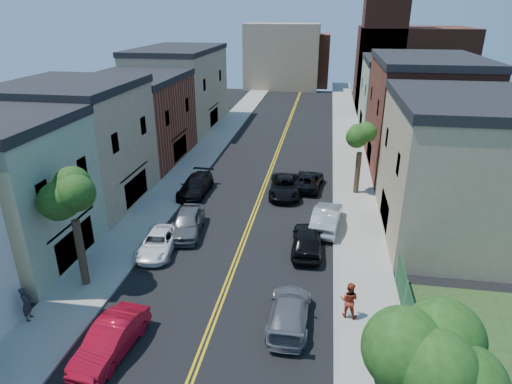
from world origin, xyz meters
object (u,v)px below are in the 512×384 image
at_px(black_car_left, 196,186).
at_px(silver_car_right, 327,218).
at_px(white_pickup, 158,243).
at_px(pedestrian_right, 349,300).
at_px(dark_car_right_far, 308,180).
at_px(black_suv_lane, 285,186).
at_px(pedestrian_left, 26,304).
at_px(grey_car_left, 187,222).
at_px(grey_car_right, 289,312).
at_px(black_car_right, 307,240).
at_px(red_sedan, 111,339).

bearing_deg(black_car_left, silver_car_right, -21.65).
distance_m(white_pickup, pedestrian_right, 12.84).
height_order(dark_car_right_far, pedestrian_right, pedestrian_right).
xyz_separation_m(white_pickup, black_suv_lane, (7.15, 10.65, 0.11)).
height_order(dark_car_right_far, pedestrian_left, pedestrian_left).
bearing_deg(white_pickup, dark_car_right_far, 49.28).
xyz_separation_m(grey_car_left, pedestrian_left, (-5.04, -10.29, 0.23)).
height_order(black_car_left, black_suv_lane, black_car_left).
xyz_separation_m(grey_car_right, pedestrian_right, (2.90, 0.86, 0.42)).
bearing_deg(black_suv_lane, dark_car_right_far, 41.25).
relative_size(black_car_left, dark_car_right_far, 1.06).
xyz_separation_m(white_pickup, black_car_right, (9.50, 1.61, 0.18)).
relative_size(red_sedan, silver_car_right, 0.90).
distance_m(black_car_left, black_suv_lane, 7.52).
xyz_separation_m(black_car_right, pedestrian_right, (2.41, -6.39, 0.31)).
bearing_deg(black_car_left, pedestrian_left, -101.10).
height_order(grey_car_left, black_suv_lane, grey_car_left).
xyz_separation_m(grey_car_right, silver_car_right, (1.70, 10.67, 0.13)).
distance_m(dark_car_right_far, pedestrian_left, 23.87).
relative_size(dark_car_right_far, pedestrian_right, 2.54).
bearing_deg(dark_car_right_far, black_car_left, 24.12).
bearing_deg(silver_car_right, black_suv_lane, -50.57).
height_order(grey_car_left, pedestrian_left, pedestrian_left).
bearing_deg(black_car_right, grey_car_left, -9.24).
bearing_deg(black_car_left, dark_car_right_far, 18.32).
bearing_deg(white_pickup, pedestrian_right, -26.83).
bearing_deg(silver_car_right, white_pickup, 32.25).
height_order(silver_car_right, black_suv_lane, silver_car_right).
distance_m(white_pickup, pedestrian_left, 8.52).
xyz_separation_m(white_pickup, grey_car_left, (1.15, 2.72, 0.20)).
distance_m(grey_car_left, silver_car_right, 9.83).
distance_m(black_suv_lane, pedestrian_right, 16.15).
bearing_deg(white_pickup, black_car_right, 4.66).
bearing_deg(silver_car_right, red_sedan, 62.84).
distance_m(black_car_left, pedestrian_left, 17.51).
xyz_separation_m(dark_car_right_far, black_suv_lane, (-1.86, -1.86, 0.06)).
relative_size(black_car_right, silver_car_right, 0.94).
height_order(black_car_left, grey_car_right, black_car_left).
height_order(red_sedan, pedestrian_right, pedestrian_right).
relative_size(white_pickup, black_car_left, 0.87).
height_order(grey_car_right, dark_car_right_far, grey_car_right).
xyz_separation_m(black_car_left, pedestrian_right, (12.20, -14.34, 0.36)).
height_order(grey_car_right, black_car_right, black_car_right).
bearing_deg(silver_car_right, pedestrian_left, 47.88).
xyz_separation_m(grey_car_left, grey_car_right, (7.86, -8.37, -0.13)).
relative_size(grey_car_left, black_suv_lane, 0.92).
bearing_deg(pedestrian_right, black_car_left, -36.14).
bearing_deg(white_pickup, silver_car_right, 20.19).
height_order(red_sedan, white_pickup, red_sedan).
distance_m(red_sedan, dark_car_right_far, 22.82).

